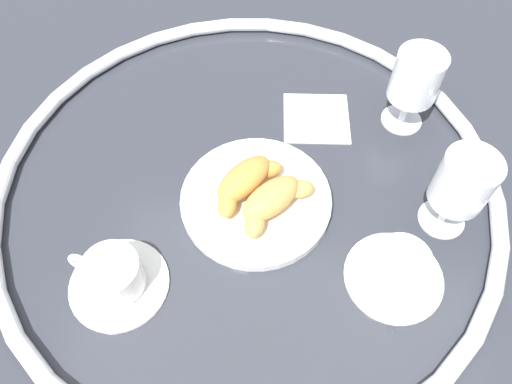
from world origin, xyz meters
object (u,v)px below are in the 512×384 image
croissant_large (243,180)px  folded_napkin (316,118)px  coffee_cup_near (114,277)px  juice_glass_right (416,79)px  juice_glass_left (463,184)px  pastry_plate (256,199)px  coffee_cup_far (398,271)px  croissant_small (272,201)px

croissant_large → folded_napkin: (-0.18, 0.07, -0.04)m
coffee_cup_near → juice_glass_right: juice_glass_right is taller
coffee_cup_near → folded_napkin: 0.42m
juice_glass_left → folded_napkin: size_ratio=1.27×
folded_napkin → juice_glass_right: bearing=105.7°
croissant_large → coffee_cup_near: size_ratio=0.91×
pastry_plate → coffee_cup_far: 0.23m
coffee_cup_far → juice_glass_right: (-0.29, -0.03, 0.07)m
croissant_small → coffee_cup_far: (0.05, 0.19, -0.01)m
coffee_cup_far → juice_glass_left: size_ratio=0.97×
pastry_plate → croissant_small: bearing=66.5°
juice_glass_right → folded_napkin: size_ratio=1.27×
folded_napkin → croissant_large: bearing=-21.4°
coffee_cup_far → folded_napkin: 0.31m
croissant_small → coffee_cup_far: 0.20m
croissant_small → folded_napkin: bearing=174.2°
croissant_large → coffee_cup_far: size_ratio=0.91×
pastry_plate → juice_glass_right: (-0.23, 0.19, 0.09)m
coffee_cup_near → croissant_large: bearing=148.0°
coffee_cup_near → croissant_small: bearing=134.9°
croissant_large → croissant_small: (0.02, 0.05, 0.00)m
pastry_plate → folded_napkin: pastry_plate is taller
juice_glass_left → juice_glass_right: size_ratio=1.00×
coffee_cup_near → juice_glass_right: 0.53m
coffee_cup_far → juice_glass_left: 0.14m
pastry_plate → coffee_cup_near: bearing=-38.0°
coffee_cup_far → pastry_plate: bearing=-106.2°
croissant_small → croissant_large: bearing=-112.9°
croissant_large → juice_glass_left: 0.30m
croissant_small → pastry_plate: bearing=-113.5°
juice_glass_left → pastry_plate: bearing=-79.1°
juice_glass_right → croissant_small: bearing=-33.3°
juice_glass_left → juice_glass_right: 0.20m
pastry_plate → folded_napkin: size_ratio=2.06×
pastry_plate → juice_glass_right: juice_glass_right is taller
folded_napkin → coffee_cup_near: bearing=-27.0°
croissant_small → juice_glass_left: bearing=104.9°
croissant_small → juice_glass_right: 0.30m
juice_glass_right → coffee_cup_far: bearing=5.7°
croissant_small → coffee_cup_near: bearing=-45.1°
pastry_plate → juice_glass_right: bearing=140.9°
pastry_plate → coffee_cup_far: bearing=73.8°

